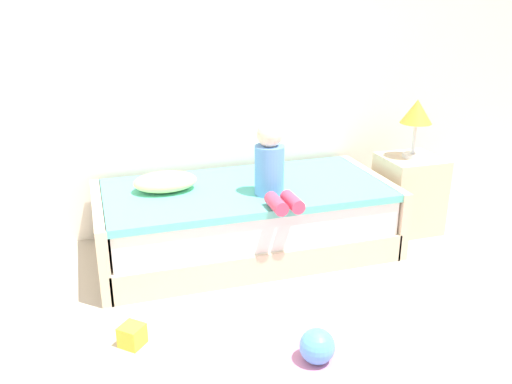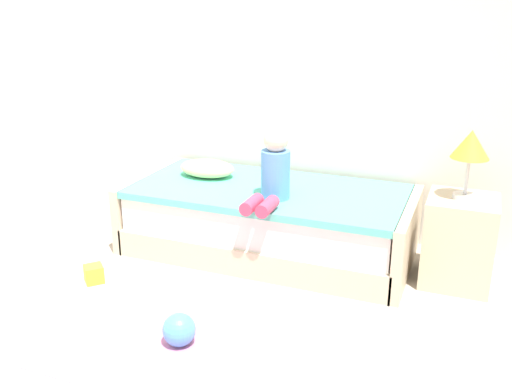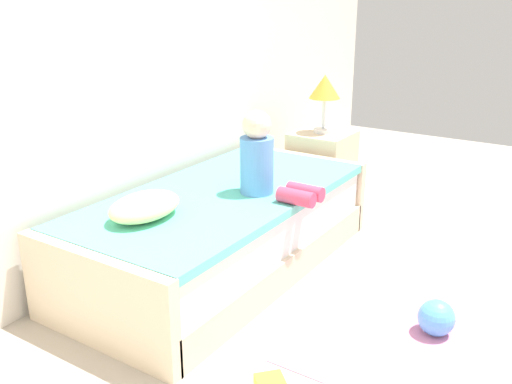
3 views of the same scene
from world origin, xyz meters
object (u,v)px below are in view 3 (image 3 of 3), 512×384
Objects in this scene: nightstand at (322,169)px; pillow at (145,206)px; child_figure at (264,161)px; toy_ball at (436,318)px; bed at (222,231)px; table_lamp at (325,90)px.

pillow is at bearing 176.88° from nightstand.
child_figure reaches higher than toy_ball.
bed is 4.80× the size of pillow.
bed is 11.28× the size of toy_ball.
toy_ball is (-0.13, -1.12, -0.61)m from child_figure.
child_figure is 0.76m from pillow.
table_lamp is 2.09m from toy_ball.
table_lamp reaches higher than nightstand.
bed is at bearing -10.28° from pillow.
bed is 1.36m from toy_ball.
child_figure is 2.73× the size of toy_ball.
table_lamp reaches higher than bed.
child_figure is at bearing -169.66° from nightstand.
nightstand is 1.18× the size of child_figure.
pillow is at bearing 176.88° from table_lamp.
bed is at bearing 179.85° from table_lamp.
table_lamp reaches higher than pillow.
pillow is at bearing 169.72° from bed.
nightstand reaches higher than bed.
nightstand is 1.92m from pillow.
child_figure is at bearing -169.66° from table_lamp.
nightstand reaches higher than toy_ball.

